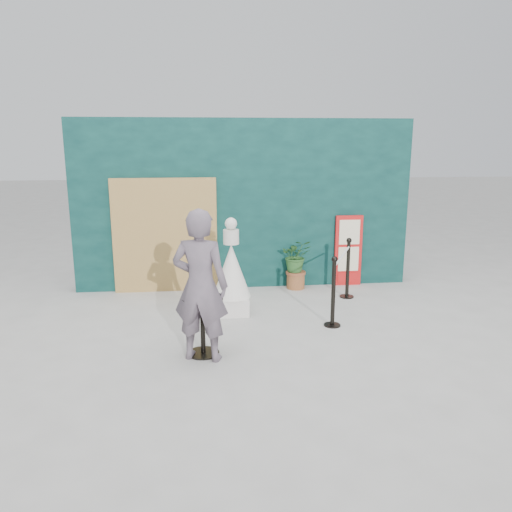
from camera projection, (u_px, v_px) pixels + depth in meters
The scene contains 10 objects.
ground at pixel (267, 355), 6.22m from camera, with size 60.00×60.00×0.00m, color #ADAAA5.
back_wall at pixel (244, 205), 8.93m from camera, with size 6.00×0.30×3.00m, color #092929.
bamboo_fence at pixel (165, 236), 8.69m from camera, with size 1.80×0.08×2.00m, color tan.
woman at pixel (200, 286), 5.93m from camera, with size 0.68×0.45×1.86m, color #675865.
menu_board at pixel (348, 251), 9.14m from camera, with size 0.50×0.07×1.30m.
statue at pixel (232, 275), 7.63m from camera, with size 0.58×0.58×1.50m.
cafe_table at pixel (203, 316), 6.16m from camera, with size 0.52×0.52×0.75m.
food_basket at pixel (202, 294), 6.10m from camera, with size 0.26×0.19×0.11m.
planter at pixel (296, 260), 8.95m from camera, with size 0.53×0.46×0.90m.
stanchion_barrier at pixel (341, 280), 7.77m from camera, with size 0.84×1.54×1.03m.
Camera 1 is at (-0.78, -5.73, 2.61)m, focal length 35.00 mm.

